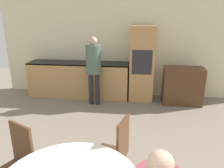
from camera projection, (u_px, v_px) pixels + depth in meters
wall_back at (126, 48)px, 5.86m from camera, size 6.88×0.05×2.60m
kitchen_counter at (79, 79)px, 5.93m from camera, size 2.67×0.60×0.94m
oven_unit at (142, 64)px, 5.59m from camera, size 0.60×0.59×1.91m
sideboard at (183, 86)px, 5.42m from camera, size 0.95×0.45×0.94m
chair_far_left at (17, 161)px, 2.55m from camera, size 0.53×0.53×0.98m
chair_far_right at (116, 150)px, 2.77m from camera, size 0.49×0.49×0.98m
person_standing at (94, 64)px, 5.21m from camera, size 0.36×0.36×1.68m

